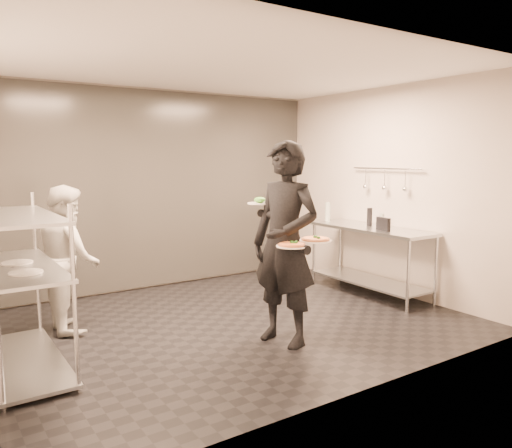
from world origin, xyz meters
TOP-DOWN VIEW (x-y plane):
  - room_shell at (0.00, 1.18)m, footprint 5.00×4.00m
  - pass_rack at (-2.15, -0.00)m, footprint 0.60×1.60m
  - prep_counter at (2.18, 0.00)m, footprint 0.60×1.80m
  - utensil_rail at (2.43, -0.00)m, footprint 0.07×1.20m
  - waiter at (0.13, -0.80)m, footprint 0.68×0.84m
  - chef at (-1.55, 0.82)m, footprint 0.62×0.78m
  - pizza_plate_near at (0.04, -1.03)m, footprint 0.29×0.29m
  - pizza_plate_far at (0.31, -1.05)m, footprint 0.31×0.31m
  - salad_plate at (0.05, -0.48)m, footprint 0.26×0.26m
  - pos_monitor at (2.06, -0.32)m, footprint 0.09×0.24m
  - bottle_green at (2.12, 0.80)m, footprint 0.08×0.08m
  - bottle_clear at (2.30, -0.08)m, footprint 0.06×0.06m
  - bottle_dark at (2.26, 0.10)m, footprint 0.07×0.07m

SIDE VIEW (x-z plane):
  - prep_counter at x=2.18m, z-range 0.17..1.09m
  - pass_rack at x=-2.15m, z-range 0.02..1.52m
  - chef at x=-1.55m, z-range 0.00..1.56m
  - pos_monitor at x=2.06m, z-range 0.92..1.09m
  - waiter at x=0.13m, z-range 0.00..2.02m
  - bottle_clear at x=2.30m, z-range 0.92..1.11m
  - pizza_plate_near at x=0.04m, z-range 1.01..1.06m
  - bottle_dark at x=2.26m, z-range 0.92..1.17m
  - bottle_green at x=2.12m, z-range 0.92..1.20m
  - pizza_plate_far at x=0.31m, z-range 1.04..1.09m
  - room_shell at x=0.00m, z-range 0.00..2.80m
  - salad_plate at x=0.05m, z-range 1.37..1.44m
  - utensil_rail at x=2.43m, z-range 1.39..1.70m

